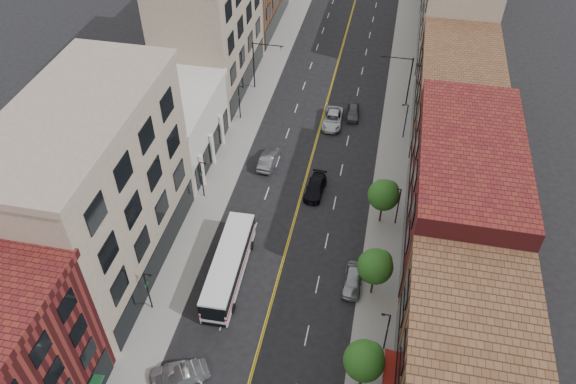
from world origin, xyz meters
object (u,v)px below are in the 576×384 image
Objects in this scene: car_angle_a at (174,371)px; car_angle_b at (182,376)px; car_parked_far at (353,280)px; car_lane_a at (315,188)px; car_lane_behind at (269,159)px; car_lane_c at (353,112)px; car_lane_b at (333,119)px; city_bus at (229,265)px.

car_angle_a is 0.92× the size of car_angle_b.
car_angle_b is 18.53m from car_parked_far.
car_lane_a is (7.98, 25.58, 0.00)m from car_angle_a.
car_lane_behind is at bearing 126.74° from car_parked_far.
car_angle_a is 43.13m from car_lane_c.
car_lane_b reaches higher than car_parked_far.
city_bus is 15.54m from car_lane_a.
car_lane_behind reaches higher than car_lane_b.
city_bus is 31.69m from car_lane_c.
car_parked_far is (13.88, 12.85, 0.05)m from car_angle_a.
car_lane_c is at bearing 96.81° from car_parked_far.
city_bus reaches higher than car_lane_c.
car_lane_b is 1.35× the size of car_lane_c.
car_lane_b is at bearing 134.73° from car_angle_b.
car_parked_far is 0.80× the size of car_lane_b.
car_lane_b is (6.49, 10.10, -0.03)m from car_lane_behind.
car_angle_a is 26.80m from car_lane_a.
car_lane_b is (7.98, 39.59, 0.07)m from car_angle_a.
car_lane_a is 14.01m from car_lane_b.
car_lane_behind reaches higher than car_lane_c.
car_lane_b is at bearing 102.53° from car_parked_far.
car_angle_b is 0.92× the size of car_lane_a.
car_parked_far is 20.75m from car_lane_behind.
car_lane_a is at bearing -103.47° from car_lane_c.
car_lane_b is (7.10, 39.95, 0.03)m from car_angle_b.
car_lane_behind reaches higher than car_angle_a.
city_bus is 2.91× the size of car_angle_a.
car_angle_b is 40.57m from car_lane_b.
car_parked_far reaches higher than car_lane_a.
car_parked_far is 0.91× the size of car_lane_a.
car_lane_behind reaches higher than car_lane_a.
car_lane_a is 0.88× the size of car_lane_b.
car_lane_behind is 0.87× the size of car_lane_b.
car_angle_b is 0.81× the size of car_lane_b.
car_lane_b is (6.30, 28.18, -1.03)m from city_bus.
car_lane_b is (-5.90, 26.75, 0.02)m from car_parked_far.
city_bus is 2.94× the size of car_lane_c.
city_bus is 12.32m from car_parked_far.
car_lane_b reaches higher than car_angle_b.
city_bus is 2.46× the size of car_lane_a.
car_lane_a is 16.45m from car_lane_c.
car_parked_far reaches higher than car_lane_c.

